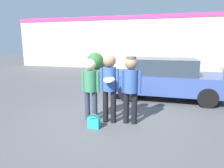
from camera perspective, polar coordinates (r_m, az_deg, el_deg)
ground_plane at (r=5.80m, az=0.04°, el=-9.80°), size 56.00×56.00×0.00m
storefront_building at (r=16.58m, az=10.71°, el=11.61°), size 24.00×0.22×4.32m
person_left at (r=5.49m, az=-6.15°, el=-0.05°), size 0.52×0.35×1.70m
person_middle_with_frisbee at (r=5.24m, az=-0.76°, el=0.57°), size 0.52×0.57×1.83m
person_right at (r=5.19m, az=5.36°, el=0.19°), size 0.55×0.38×1.79m
parked_car_near at (r=7.99m, az=15.11°, el=1.52°), size 4.36×1.93×1.55m
shrub at (r=16.73m, az=-4.80°, el=6.60°), size 1.37×1.37×1.37m
handbag at (r=5.15m, az=-5.24°, el=-10.81°), size 0.30×0.23×0.32m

